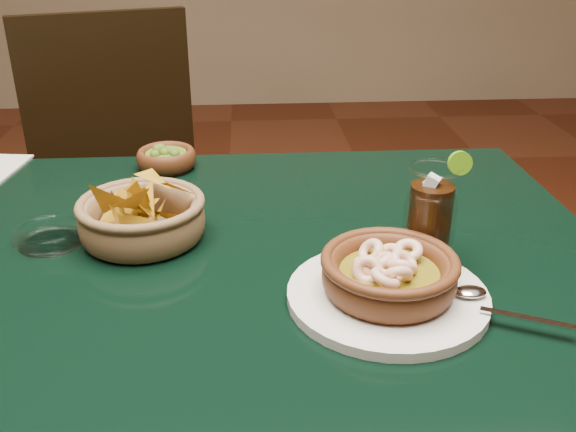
{
  "coord_description": "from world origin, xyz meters",
  "views": [
    {
      "loc": [
        0.09,
        -0.8,
        1.18
      ],
      "look_at": [
        0.14,
        -0.02,
        0.81
      ],
      "focal_mm": 40.0,
      "sensor_mm": 36.0,
      "label": 1
    }
  ],
  "objects": [
    {
      "name": "dining_chair",
      "position": [
        -0.22,
        0.71,
        0.53
      ],
      "size": [
        0.57,
        0.57,
        0.97
      ],
      "color": "black",
      "rests_on": "ground"
    },
    {
      "name": "guacamole_ramekin",
      "position": [
        -0.06,
        0.33,
        0.77
      ],
      "size": [
        0.13,
        0.13,
        0.04
      ],
      "color": "#482310",
      "rests_on": "dining_table"
    },
    {
      "name": "shrimp_plate",
      "position": [
        0.25,
        -0.14,
        0.78
      ],
      "size": [
        0.32,
        0.25,
        0.07
      ],
      "color": "silver",
      "rests_on": "dining_table"
    },
    {
      "name": "cola_drink",
      "position": [
        0.32,
        -0.06,
        0.82
      ],
      "size": [
        0.14,
        0.14,
        0.16
      ],
      "color": "white",
      "rests_on": "dining_table"
    },
    {
      "name": "dining_table",
      "position": [
        0.0,
        0.0,
        0.65
      ],
      "size": [
        1.2,
        0.8,
        0.75
      ],
      "color": "black",
      "rests_on": "ground"
    },
    {
      "name": "chip_basket",
      "position": [
        -0.07,
        0.04,
        0.78
      ],
      "size": [
        0.22,
        0.22,
        0.13
      ],
      "color": "olive",
      "rests_on": "dining_table"
    },
    {
      "name": "glass_ashtray",
      "position": [
        -0.2,
        0.04,
        0.76
      ],
      "size": [
        0.11,
        0.11,
        0.03
      ],
      "color": "white",
      "rests_on": "dining_table"
    }
  ]
}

